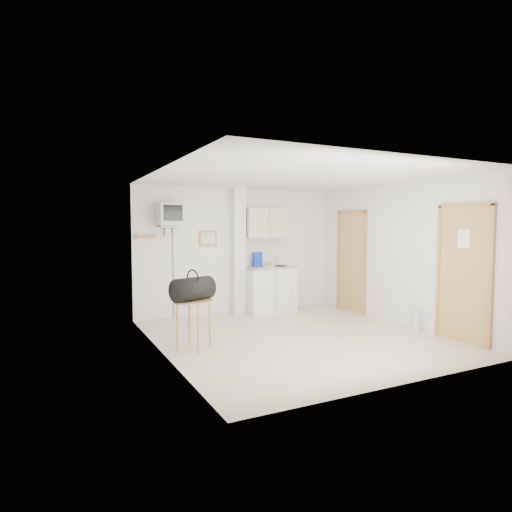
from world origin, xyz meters
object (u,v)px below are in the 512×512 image
crt_television (170,215)px  round_table (194,308)px  duffel_bag (193,289)px  water_bottle (416,321)px

crt_television → round_table: bearing=-95.9°
crt_television → duffel_bag: bearing=-96.5°
duffel_bag → water_bottle: (3.65, -0.60, -0.69)m
crt_television → water_bottle: crt_television is taller
round_table → water_bottle: round_table is taller
crt_television → duffel_bag: size_ratio=3.20×
crt_television → round_table: (-0.20, -1.94, -1.35)m
round_table → water_bottle: (3.63, -0.64, -0.42)m
duffel_bag → round_table: bearing=37.3°
round_table → duffel_bag: 0.28m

